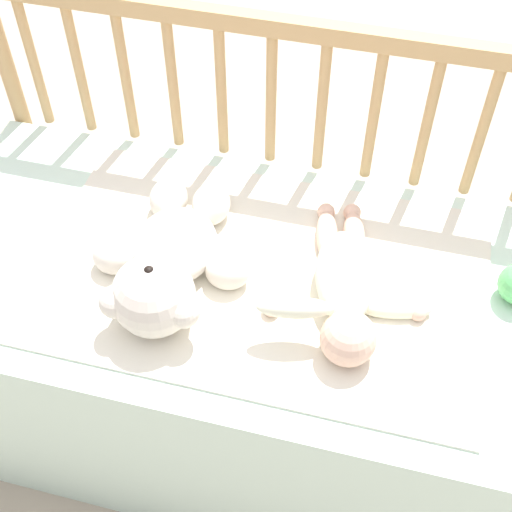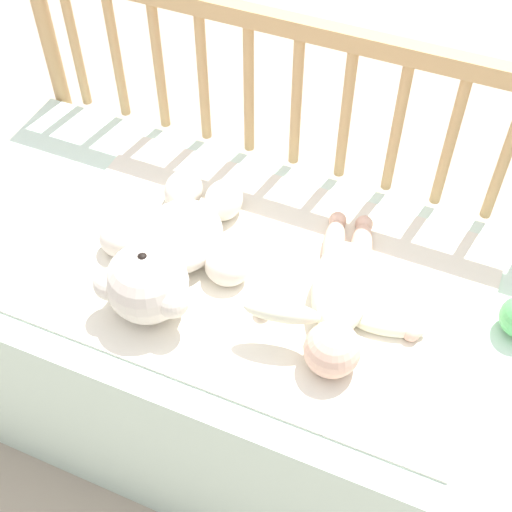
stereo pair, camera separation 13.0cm
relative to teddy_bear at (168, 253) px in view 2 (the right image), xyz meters
name	(u,v)px [view 2 (the right image)]	position (x,y,z in m)	size (l,w,h in m)	color
ground_plane	(256,415)	(0.15, 0.05, -0.61)	(12.00, 12.00, 0.00)	tan
crib_mattress	(256,355)	(0.15, 0.05, -0.33)	(1.33, 0.62, 0.55)	silver
crib_rail	(319,133)	(0.15, 0.39, 0.04)	(1.33, 0.04, 0.89)	tan
blanket	(261,275)	(0.16, 0.06, -0.05)	(0.84, 0.53, 0.01)	silver
teddy_bear	(168,253)	(0.00, 0.00, 0.00)	(0.30, 0.39, 0.15)	silver
baby	(340,298)	(0.32, 0.04, -0.01)	(0.31, 0.39, 0.10)	#EAEACC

